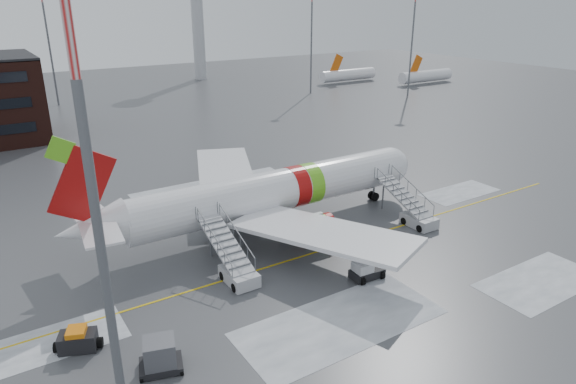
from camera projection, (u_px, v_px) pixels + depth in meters
ground at (324, 243)px, 44.69m from camera, size 260.00×260.00×0.00m
airliner at (267, 193)px, 46.51m from camera, size 35.03×32.97×11.18m
airstair_fwd at (413, 213)px, 48.31m from camera, size 2.05×7.70×3.48m
airstair_aft at (234, 266)px, 38.79m from camera, size 2.05×7.70×3.48m
pushback_tug at (365, 271)px, 38.89m from camera, size 2.63×2.05×1.45m
uld_container at (160, 356)px, 29.22m from camera, size 2.84×2.40×1.99m
baggage_tractor at (78, 341)px, 31.02m from camera, size 2.99×2.02×1.47m
light_mast_near at (96, 216)px, 21.92m from camera, size 1.20×1.20×21.63m
control_tower at (197, 3)px, 127.92m from camera, size 6.40×6.40×30.00m
light_mast_far_ne at (312, 28)px, 109.74m from camera, size 1.20×1.20×24.25m
light_mast_far_n at (47, 32)px, 97.14m from camera, size 1.20×1.20×24.25m
light_mast_far_e at (413, 29)px, 106.79m from camera, size 1.20×1.20×24.25m
distant_aircraft at (374, 84)px, 126.57m from camera, size 35.00×18.00×8.00m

